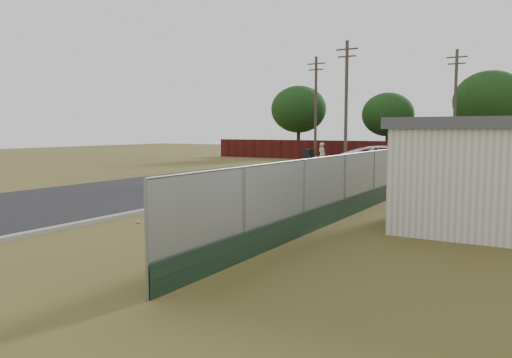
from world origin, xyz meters
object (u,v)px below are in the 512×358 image
Objects in this scene: pickup_truck at (387,159)px; trash_bin at (308,155)px; fire_hydrant at (230,220)px; pedestrian at (322,155)px; mailbox at (268,169)px.

trash_bin is at bearing 32.63° from pickup_truck.
pedestrian is at bearing 107.75° from fire_hydrant.
mailbox is 1.12× the size of trash_bin.
trash_bin is at bearing 110.90° from fire_hydrant.
fire_hydrant is at bearing -66.26° from mailbox.
pickup_truck is (-2.01, 21.57, 0.45)m from fire_hydrant.
pickup_truck is at bearing -38.66° from trash_bin.
fire_hydrant is 10.22m from mailbox.
pedestrian is at bearing 103.77° from mailbox.
mailbox reaches higher than fire_hydrant.
fire_hydrant is 30.77m from trash_bin.
pickup_truck reaches higher than trash_bin.
fire_hydrant is 25.46m from pedestrian.
pedestrian is (-7.76, 24.25, 0.48)m from fire_hydrant.
trash_bin is (-3.21, 4.49, -0.35)m from pedestrian.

